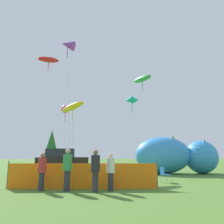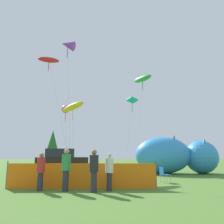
# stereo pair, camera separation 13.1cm
# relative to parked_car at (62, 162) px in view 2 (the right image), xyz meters

# --- Properties ---
(ground_plane) EXTENTS (120.00, 120.00, 0.00)m
(ground_plane) POSITION_rel_parked_car_xyz_m (3.39, -3.85, -1.00)
(ground_plane) COLOR #4C752D
(parked_car) EXTENTS (4.03, 2.20, 2.03)m
(parked_car) POSITION_rel_parked_car_xyz_m (0.00, 0.00, 0.00)
(parked_car) COLOR black
(parked_car) RESTS_ON ground
(folding_chair) EXTENTS (0.57, 0.57, 0.88)m
(folding_chair) POSITION_rel_parked_car_xyz_m (6.42, -5.35, -0.47)
(folding_chair) COLOR #1959A5
(folding_chair) RESTS_ON ground
(inflatable_cat) EXTENTS (7.09, 3.51, 3.05)m
(inflatable_cat) POSITION_rel_parked_car_xyz_m (9.28, 0.26, 0.41)
(inflatable_cat) COLOR #338CD8
(inflatable_cat) RESTS_ON ground
(safety_fence) EXTENTS (7.17, 0.75, 1.29)m
(safety_fence) POSITION_rel_parked_car_xyz_m (1.78, -7.05, -0.41)
(safety_fence) COLOR orange
(safety_fence) RESTS_ON ground
(spectator_in_blue_shirt) EXTENTS (0.40, 0.40, 1.85)m
(spectator_in_blue_shirt) POSITION_rel_parked_car_xyz_m (1.11, -7.70, 0.01)
(spectator_in_blue_shirt) COLOR #2D2D38
(spectator_in_blue_shirt) RESTS_ON ground
(spectator_in_black_shirt) EXTENTS (0.39, 0.39, 1.81)m
(spectator_in_black_shirt) POSITION_rel_parked_car_xyz_m (2.35, -8.14, -0.01)
(spectator_in_black_shirt) COLOR #2D2D38
(spectator_in_black_shirt) RESTS_ON ground
(spectator_in_green_shirt) EXTENTS (0.36, 0.36, 1.65)m
(spectator_in_green_shirt) POSITION_rel_parked_car_xyz_m (3.05, -7.84, -0.10)
(spectator_in_green_shirt) COLOR #2D2D38
(spectator_in_green_shirt) RESTS_ON ground
(spectator_in_yellow_shirt) EXTENTS (0.36, 0.36, 1.66)m
(spectator_in_yellow_shirt) POSITION_rel_parked_car_xyz_m (-0.04, -7.47, -0.09)
(spectator_in_yellow_shirt) COLOR #2D2D38
(spectator_in_yellow_shirt) RESTS_ON ground
(kite_pink_octopus) EXTENTS (0.86, 0.96, 6.64)m
(kite_pink_octopus) POSITION_rel_parked_car_xyz_m (-0.43, 4.61, 5.19)
(kite_pink_octopus) COLOR silver
(kite_pink_octopus) RESTS_ON ground
(kite_purple_delta) EXTENTS (1.64, 2.27, 12.44)m
(kite_purple_delta) POSITION_rel_parked_car_xyz_m (-0.13, 1.51, 10.78)
(kite_purple_delta) COLOR silver
(kite_purple_delta) RESTS_ON ground
(kite_teal_diamond) EXTENTS (1.34, 1.19, 7.43)m
(kite_teal_diamond) POSITION_rel_parked_car_xyz_m (6.44, 3.80, 6.03)
(kite_teal_diamond) COLOR silver
(kite_teal_diamond) RESTS_ON ground
(kite_yellow_hero) EXTENTS (2.51, 3.06, 6.76)m
(kite_yellow_hero) POSITION_rel_parked_car_xyz_m (0.48, 2.79, 5.07)
(kite_yellow_hero) COLOR silver
(kite_yellow_hero) RESTS_ON ground
(kite_green_fish) EXTENTS (1.78, 2.81, 9.78)m
(kite_green_fish) POSITION_rel_parked_car_xyz_m (7.48, 3.24, 8.29)
(kite_green_fish) COLOR silver
(kite_green_fish) RESTS_ON ground
(kite_red_lizard) EXTENTS (4.16, 2.33, 12.50)m
(kite_red_lizard) POSITION_rel_parked_car_xyz_m (-2.55, 5.30, 10.85)
(kite_red_lizard) COLOR silver
(kite_red_lizard) RESTS_ON ground
(horizon_tree_east) EXTENTS (2.36, 2.36, 5.64)m
(horizon_tree_east) POSITION_rel_parked_car_xyz_m (20.19, 27.58, 2.46)
(horizon_tree_east) COLOR brown
(horizon_tree_east) RESTS_ON ground
(horizon_tree_west) EXTENTS (2.73, 2.73, 6.53)m
(horizon_tree_west) POSITION_rel_parked_car_xyz_m (-5.61, 28.93, 3.01)
(horizon_tree_west) COLOR brown
(horizon_tree_west) RESTS_ON ground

